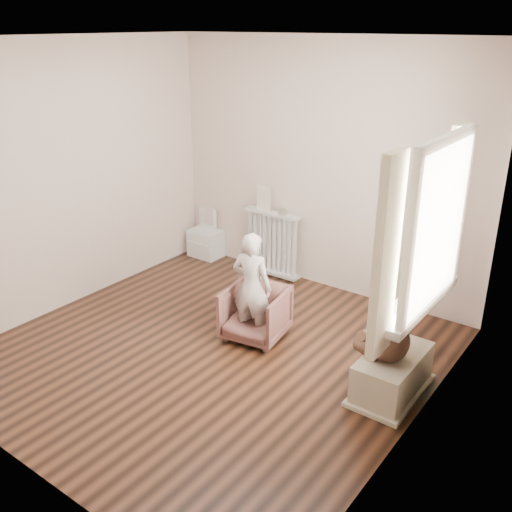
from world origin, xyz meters
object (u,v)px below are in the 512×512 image
Objects in this scene: radiator at (272,242)px; armchair at (255,313)px; child at (252,287)px; toy_bench at (392,370)px; toy_vanity at (205,235)px; teddy_bear at (390,320)px; plush_cat at (419,283)px.

armchair is at bearing -61.08° from radiator.
armchair is at bearing -99.79° from child.
toy_bench is at bearing -32.42° from radiator.
toy_bench is at bearing -22.83° from toy_vanity.
toy_bench is (3.03, -1.27, -0.08)m from toy_vanity.
child is (0.69, -1.31, 0.14)m from radiator.
toy_bench is at bearing 170.34° from child.
teddy_bear is at bearing -24.43° from toy_vanity.
toy_bench is 2.60× the size of plush_cat.
toy_bench is 0.48m from teddy_bear.
child is at bearing -62.02° from radiator.
plush_cat is at bearing 34.64° from teddy_bear.
plush_cat is (1.50, -0.09, 0.75)m from armchair.
plush_cat is (0.17, 0.05, 0.33)m from teddy_bear.
teddy_bear is at bearing -106.83° from toy_bench.
toy_vanity is 3.28m from toy_bench.
armchair reaches higher than toy_bench.
armchair is at bearing -166.69° from teddy_bear.
teddy_bear is at bearing -15.61° from armchair.
child is 1.34m from teddy_bear.
teddy_bear reaches higher than toy_vanity.
teddy_bear is 1.89× the size of plush_cat.
plush_cat is (3.17, -1.32, 0.72)m from toy_vanity.
teddy_bear is (3.00, -1.36, 0.40)m from toy_vanity.
toy_vanity is at bearing -178.23° from radiator.
plush_cat reaches higher than toy_bench.
toy_vanity reaches higher than armchair.
armchair is at bearing -36.35° from toy_vanity.
armchair is 1.36m from toy_bench.
radiator reaches higher than toy_bench.
radiator is at bearing 109.13° from armchair.
toy_vanity is 1.16× the size of teddy_bear.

